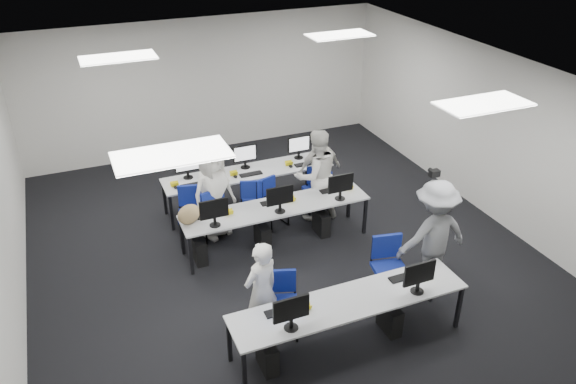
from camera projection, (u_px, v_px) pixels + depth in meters
name	position (u px, v px, depth m)	size (l,w,h in m)	color
room	(280.00, 170.00, 8.79)	(9.00, 9.02, 3.00)	black
ceiling_panels	(279.00, 78.00, 8.08)	(5.20, 4.60, 0.02)	white
desk_front	(350.00, 303.00, 7.25)	(3.20, 0.70, 0.73)	silver
desk_mid	(276.00, 209.00, 9.35)	(3.20, 0.70, 0.73)	silver
desk_back	(249.00, 174.00, 10.48)	(3.20, 0.70, 0.73)	silver
equipment_front	(336.00, 327.00, 7.32)	(2.51, 0.41, 1.19)	#0D2BAF
equipment_mid	(266.00, 228.00, 9.43)	(2.91, 0.41, 1.19)	white
equipment_back	(258.00, 187.00, 10.72)	(2.91, 0.41, 1.19)	white
chair_0	(282.00, 314.00, 7.66)	(0.56, 0.59, 0.89)	navy
chair_1	(389.00, 280.00, 8.29)	(0.56, 0.59, 0.96)	navy
chair_2	(193.00, 224.00, 9.64)	(0.58, 0.61, 0.96)	navy
chair_3	(272.00, 211.00, 10.10)	(0.54, 0.56, 0.86)	navy
chair_4	(318.00, 199.00, 10.47)	(0.54, 0.56, 0.87)	navy
chair_5	(208.00, 219.00, 9.78)	(0.61, 0.64, 0.96)	navy
chair_6	(252.00, 205.00, 10.29)	(0.55, 0.57, 0.86)	navy
chair_7	(317.00, 198.00, 10.50)	(0.44, 0.48, 0.87)	navy
handbag	(189.00, 214.00, 8.80)	(0.39, 0.25, 0.32)	#92734B
student_0	(261.00, 291.00, 7.35)	(0.55, 0.36, 1.50)	silver
student_1	(316.00, 175.00, 10.02)	(0.84, 0.65, 1.73)	silver
student_2	(213.00, 192.00, 9.54)	(0.82, 0.53, 1.68)	silver
student_3	(320.00, 170.00, 10.49)	(0.88, 0.36, 1.50)	silver
photographer	(433.00, 235.00, 8.31)	(1.13, 0.65, 1.75)	slate
dslr_camera	(434.00, 173.00, 8.01)	(0.14, 0.18, 0.10)	black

